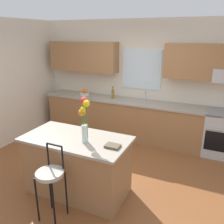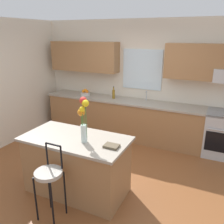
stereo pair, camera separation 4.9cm
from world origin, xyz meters
name	(u,v)px [view 2 (the right image)]	position (x,y,z in m)	size (l,w,h in m)	color
ground_plane	(103,175)	(0.00, 0.00, 0.00)	(14.00, 14.00, 0.00)	brown
wall_left	(3,84)	(-2.56, 0.30, 1.35)	(0.12, 4.60, 2.70)	beige
back_wall_assembly	(143,74)	(0.03, 1.98, 1.51)	(5.60, 0.50, 2.70)	beige
counter_run	(136,120)	(0.00, 1.70, 0.47)	(4.56, 0.64, 0.92)	#996B42
sink_faucet	(146,95)	(0.17, 1.84, 1.06)	(0.02, 0.13, 0.23)	#B7BABC
oven_range	(220,134)	(1.80, 1.68, 0.46)	(0.60, 0.64, 0.92)	#B7BABC
kitchen_island	(77,165)	(-0.17, -0.55, 0.46)	(1.59, 0.83, 0.92)	#996B42
bar_stool_near	(49,176)	(-0.17, -1.18, 0.64)	(0.36, 0.36, 1.04)	black
flower_vase	(83,117)	(0.03, -0.61, 1.30)	(0.18, 0.13, 0.66)	silver
cookbook	(112,146)	(0.45, -0.60, 0.94)	(0.20, 0.15, 0.03)	brown
fruit_bowl_oranges	(85,93)	(-1.36, 1.70, 0.97)	(0.24, 0.24, 0.16)	silver
bottle_olive_oil	(114,94)	(-0.59, 1.70, 1.03)	(0.06, 0.06, 0.29)	olive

